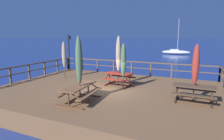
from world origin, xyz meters
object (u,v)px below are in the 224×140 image
patio_umbrella_tall_back_right (123,61)px  patio_umbrella_tall_front (196,65)px  patio_umbrella_tall_mid_right (79,61)px  picnic_table_front_left (79,90)px  picnic_table_mid_centre (194,90)px  picnic_table_back_left (119,76)px  patio_umbrella_short_front (64,55)px  lamp_post_hooked (69,47)px  sailboat_distant (176,52)px  patio_umbrella_tall_back_left (119,54)px

patio_umbrella_tall_back_right → patio_umbrella_tall_front: bearing=-6.9°
patio_umbrella_tall_mid_right → picnic_table_front_left: bearing=154.7°
picnic_table_front_left → picnic_table_mid_centre: 5.40m
picnic_table_back_left → patio_umbrella_short_front: 4.65m
picnic_table_front_left → lamp_post_hooked: bearing=129.5°
picnic_table_back_left → patio_umbrella_tall_front: bearing=-17.5°
patio_umbrella_tall_front → sailboat_distant: sailboat_distant is taller
sailboat_distant → patio_umbrella_tall_mid_right: bearing=-91.1°
picnic_table_back_left → patio_umbrella_short_front: patio_umbrella_short_front is taller
patio_umbrella_tall_mid_right → patio_umbrella_tall_front: 5.38m
lamp_post_hooked → patio_umbrella_tall_front: bearing=-22.0°
picnic_table_back_left → patio_umbrella_tall_back_right: patio_umbrella_tall_back_right is taller
picnic_table_front_left → patio_umbrella_tall_front: (4.93, 2.26, 1.16)m
picnic_table_front_left → patio_umbrella_tall_mid_right: patio_umbrella_tall_mid_right is taller
picnic_table_front_left → patio_umbrella_short_front: (-3.92, 3.96, 1.13)m
picnic_table_back_left → lamp_post_hooked: size_ratio=0.57×
patio_umbrella_short_front → sailboat_distant: bearing=81.9°
sailboat_distant → picnic_table_front_left: bearing=-91.2°
picnic_table_mid_centre → patio_umbrella_tall_back_right: (-3.75, 0.53, 1.14)m
picnic_table_mid_centre → patio_umbrella_short_front: patio_umbrella_short_front is taller
patio_umbrella_tall_front → sailboat_distant: 34.79m
picnic_table_back_left → patio_umbrella_tall_mid_right: patio_umbrella_tall_mid_right is taller
picnic_table_mid_centre → patio_umbrella_tall_front: size_ratio=0.71×
sailboat_distant → patio_umbrella_tall_back_right: bearing=-89.3°
patio_umbrella_tall_front → lamp_post_hooked: (-10.18, 4.10, 0.39)m
patio_umbrella_tall_mid_right → patio_umbrella_short_front: 5.64m
picnic_table_front_left → lamp_post_hooked: (-5.25, 6.36, 1.55)m
picnic_table_mid_centre → patio_umbrella_tall_back_left: size_ratio=0.62×
patio_umbrella_short_front → patio_umbrella_tall_back_right: (5.11, -1.25, -0.00)m
patio_umbrella_tall_back_left → patio_umbrella_tall_back_right: 1.16m
patio_umbrella_tall_back_right → picnic_table_back_left: bearing=123.6°
picnic_table_back_left → picnic_table_mid_centre: bearing=-18.3°
picnic_table_front_left → patio_umbrella_tall_mid_right: size_ratio=0.74×
picnic_table_front_left → patio_umbrella_tall_back_left: (0.52, 3.62, 1.40)m
patio_umbrella_tall_mid_right → lamp_post_hooked: bearing=129.7°
patio_umbrella_tall_back_right → lamp_post_hooked: lamp_post_hooked is taller
picnic_table_front_left → lamp_post_hooked: lamp_post_hooked is taller
picnic_table_back_left → picnic_table_front_left: (-0.58, -3.63, 0.01)m
picnic_table_front_left → picnic_table_mid_centre: same height
patio_umbrella_short_front → patio_umbrella_tall_front: bearing=-10.9°
patio_umbrella_tall_front → patio_umbrella_short_front: (-8.85, 1.70, -0.03)m
patio_umbrella_tall_back_right → sailboat_distant: size_ratio=0.34×
patio_umbrella_short_front → patio_umbrella_tall_back_left: bearing=-4.4°
picnic_table_back_left → lamp_post_hooked: bearing=154.9°
lamp_post_hooked → patio_umbrella_tall_back_right: bearing=-29.5°
patio_umbrella_tall_back_left → lamp_post_hooked: (-5.77, 2.74, 0.15)m
patio_umbrella_tall_back_left → patio_umbrella_tall_front: 4.62m
picnic_table_back_left → lamp_post_hooked: 6.62m
patio_umbrella_tall_mid_right → sailboat_distant: size_ratio=0.40×
picnic_table_back_left → patio_umbrella_tall_back_right: (0.61, -0.92, 1.14)m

